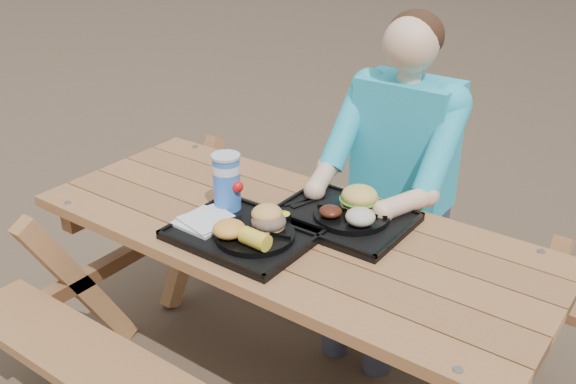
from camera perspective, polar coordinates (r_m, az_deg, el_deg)
The scene contains 17 objects.
picnic_table at distance 2.39m, azimuth 0.00°, elevation -10.91°, with size 1.80×1.49×0.75m, color #999999, non-canonical shape.
tray_near at distance 2.12m, azimuth -4.01°, elevation -3.81°, with size 0.45×0.35×0.02m, color black.
tray_far at distance 2.22m, azimuth 4.87°, elevation -2.42°, with size 0.45×0.35×0.02m, color black.
plate_near at distance 2.08m, azimuth -2.95°, elevation -3.84°, with size 0.26×0.26×0.02m, color black.
plate_far at distance 2.20m, azimuth 5.69°, elevation -2.08°, with size 0.26×0.26×0.02m, color black.
napkin_stack at distance 2.18m, azimuth -7.43°, elevation -2.53°, with size 0.16×0.16×0.02m, color silver.
soda_cup at distance 2.23m, azimuth -5.46°, elevation 0.79°, with size 0.09×0.09×0.19m, color blue.
condiment_bbq at distance 2.18m, azimuth -1.89°, elevation -2.10°, with size 0.05×0.05×0.03m, color black.
condiment_mustard at distance 2.16m, azimuth -0.45°, elevation -2.35°, with size 0.06×0.06×0.03m, color yellow.
sandwich at distance 2.07m, azimuth -1.75°, elevation -1.81°, with size 0.11×0.11×0.11m, color #E49E50, non-canonical shape.
mac_cheese at distance 2.04m, azimuth -5.26°, elevation -3.29°, with size 0.11×0.11×0.05m, color #F2A53F.
corn_cob at distance 1.98m, azimuth -2.93°, elevation -4.19°, with size 0.09×0.09×0.06m, color yellow, non-canonical shape.
cutlery_far at distance 2.30m, azimuth 1.74°, elevation -0.87°, with size 0.03×0.14×0.01m, color black.
burger at distance 2.22m, azimuth 6.39°, elevation 0.05°, with size 0.13×0.13×0.11m, color #DFB64E, non-canonical shape.
baked_beans at distance 2.16m, azimuth 3.80°, elevation -1.73°, with size 0.08×0.08×0.04m, color #441A0D.
potato_salad at distance 2.12m, azimuth 6.45°, elevation -2.20°, with size 0.10×0.10×0.06m, color beige.
diner at distance 2.67m, azimuth 9.85°, elevation -0.41°, with size 0.48×0.84×1.28m, color teal, non-canonical shape.
Camera 1 is at (1.12, -1.54, 1.82)m, focal length 40.00 mm.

